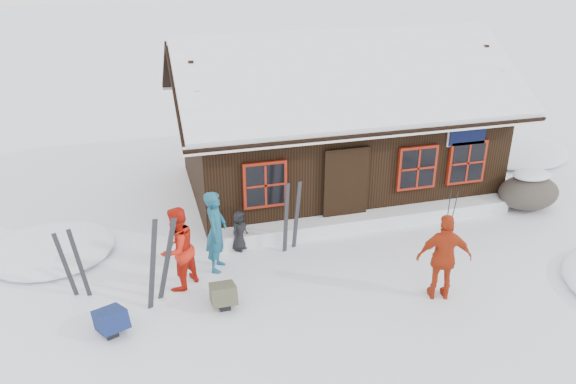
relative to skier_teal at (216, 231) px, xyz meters
name	(u,v)px	position (x,y,z in m)	size (l,w,h in m)	color
ground	(345,283)	(2.45, -1.29, -0.91)	(120.00, 120.00, 0.00)	white
mountain_hut	(334,133)	(3.95, 3.69, 0.66)	(8.90, 6.09, 4.42)	black
snow_drift	(369,219)	(3.95, 0.96, -0.74)	(7.60, 0.60, 0.35)	white
snow_mounds	(381,232)	(4.10, 0.57, -0.91)	(20.60, 13.20, 0.48)	white
skier_teal	(216,231)	(0.00, 0.00, 0.00)	(0.67, 0.44, 1.83)	navy
skier_orange_left	(177,249)	(-0.86, -0.49, -0.02)	(0.87, 0.67, 1.78)	red
skier_orange_right	(444,258)	(4.10, -2.26, 0.00)	(1.07, 0.44, 1.82)	#AA2E11
skier_crouched	(239,231)	(0.62, 0.67, -0.43)	(0.47, 0.31, 0.97)	black
boulder	(529,191)	(8.39, 0.77, -0.43)	(1.65, 1.23, 0.96)	#474038
ski_pair_left	(160,262)	(-1.23, -0.87, -0.04)	(0.73, 0.38, 1.81)	black
ski_pair_mid	(73,265)	(-2.88, -0.28, -0.19)	(0.54, 0.13, 1.55)	black
ski_pair_right	(291,218)	(1.77, 0.39, -0.11)	(0.49, 0.18, 1.71)	black
ski_poles	(450,215)	(5.54, -0.11, -0.32)	(0.23, 0.11, 1.26)	black
backpack_blue	(112,323)	(-2.21, -1.63, -0.74)	(0.49, 0.65, 0.35)	#12204F
backpack_olive	(223,297)	(-0.11, -1.37, -0.74)	(0.48, 0.64, 0.35)	#484833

